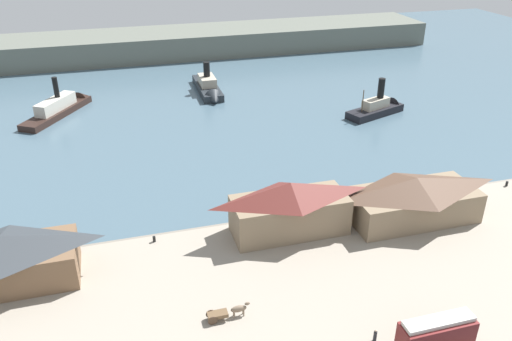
{
  "coord_description": "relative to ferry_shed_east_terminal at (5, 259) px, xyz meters",
  "views": [
    {
      "loc": [
        -24.55,
        -71.95,
        46.2
      ],
      "look_at": [
        -0.53,
        11.4,
        2.0
      ],
      "focal_mm": 36.31,
      "sensor_mm": 36.0,
      "label": 1
    }
  ],
  "objects": [
    {
      "name": "mooring_post_west",
      "position": [
        82.78,
        4.12,
        -3.28
      ],
      "size": [
        0.44,
        0.44,
        0.9
      ],
      "primitive_type": "cylinder",
      "color": "black",
      "rests_on": "quay_promenade"
    },
    {
      "name": "ferry_shed_customs_shed",
      "position": [
        40.05,
        1.13,
        0.63
      ],
      "size": [
        17.95,
        7.58,
        8.59
      ],
      "color": "#847056",
      "rests_on": "quay_promenade"
    },
    {
      "name": "mooring_post_center_west",
      "position": [
        19.59,
        4.11,
        -3.28
      ],
      "size": [
        0.44,
        0.44,
        0.9
      ],
      "primitive_type": "cylinder",
      "color": "black",
      "rests_on": "quay_promenade"
    },
    {
      "name": "pedestrian_at_waters_edge",
      "position": [
        42.08,
        -23.18,
        -3.0
      ],
      "size": [
        0.4,
        0.4,
        1.61
      ],
      "color": "#232328",
      "rests_on": "quay_promenade"
    },
    {
      "name": "ferry_departing_north",
      "position": [
        80.14,
        46.71,
        -3.33
      ],
      "size": [
        17.9,
        10.37,
        10.41
      ],
      "color": "black",
      "rests_on": "ground"
    },
    {
      "name": "street_tram",
      "position": [
        47.84,
        -26.29,
        -1.1
      ],
      "size": [
        8.66,
        2.95,
        4.54
      ],
      "color": "maroon",
      "rests_on": "quay_promenade"
    },
    {
      "name": "ground_plane",
      "position": [
        40.98,
        9.68,
        -4.93
      ],
      "size": [
        320.0,
        320.0,
        0.0
      ],
      "primitive_type": "plane",
      "color": "#476070"
    },
    {
      "name": "ferry_moored_west",
      "position": [
        41.98,
        73.52,
        -3.35
      ],
      "size": [
        5.67,
        22.77,
        9.78
      ],
      "color": "#23282D",
      "rests_on": "ground"
    },
    {
      "name": "horse_cart",
      "position": [
        26.39,
        -14.82,
        -2.8
      ],
      "size": [
        5.43,
        1.34,
        1.87
      ],
      "color": "brown",
      "rests_on": "quay_promenade"
    },
    {
      "name": "seawall_edge",
      "position": [
        40.98,
        6.08,
        -4.43
      ],
      "size": [
        110.0,
        0.8,
        1.0
      ],
      "primitive_type": "cube",
      "color": "gray",
      "rests_on": "ground"
    },
    {
      "name": "far_headland",
      "position": [
        40.98,
        119.68,
        -0.93
      ],
      "size": [
        180.0,
        24.0,
        8.0
      ],
      "primitive_type": "cube",
      "color": "#60665B",
      "rests_on": "ground"
    },
    {
      "name": "ferry_shed_west_terminal",
      "position": [
        60.33,
        -0.75,
        0.02
      ],
      "size": [
        20.61,
        9.36,
        7.4
      ],
      "color": "#847056",
      "rests_on": "quay_promenade"
    },
    {
      "name": "ferry_shed_east_terminal",
      "position": [
        0.0,
        0.0,
        0.0
      ],
      "size": [
        18.36,
        9.12,
        7.35
      ],
      "color": "brown",
      "rests_on": "quay_promenade"
    },
    {
      "name": "quay_promenade",
      "position": [
        40.98,
        -12.32,
        -4.33
      ],
      "size": [
        110.0,
        36.0,
        1.2
      ],
      "primitive_type": "cube",
      "color": "#9E9384",
      "rests_on": "ground"
    },
    {
      "name": "ferry_approaching_east",
      "position": [
        3.75,
        69.54,
        -3.33
      ],
      "size": [
        17.45,
        23.94,
        10.86
      ],
      "color": "black",
      "rests_on": "ground"
    }
  ]
}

